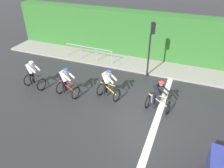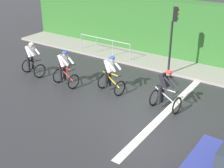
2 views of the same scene
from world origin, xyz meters
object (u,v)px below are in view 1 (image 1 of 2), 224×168
at_px(cyclist_lead, 33,75).
at_px(traffic_light_near_crossing, 151,42).
at_px(cyclist_mid, 108,85).
at_px(cyclist_fourth, 158,97).
at_px(pedestrian_railing_kerbside, 89,50).
at_px(cyclist_second, 66,83).

bearing_deg(cyclist_lead, traffic_light_near_crossing, -57.62).
relative_size(cyclist_mid, traffic_light_near_crossing, 0.50).
bearing_deg(cyclist_fourth, traffic_light_near_crossing, 20.67).
distance_m(cyclist_lead, cyclist_mid, 4.26).
bearing_deg(pedestrian_railing_kerbside, cyclist_second, -168.85).
relative_size(cyclist_fourth, pedestrian_railing_kerbside, 0.47).
distance_m(cyclist_mid, traffic_light_near_crossing, 3.62).
bearing_deg(traffic_light_near_crossing, pedestrian_railing_kerbside, 81.55).
bearing_deg(pedestrian_railing_kerbside, cyclist_fourth, -124.39).
distance_m(cyclist_second, pedestrian_railing_kerbside, 4.35).
xyz_separation_m(cyclist_second, cyclist_fourth, (0.49, -4.67, 0.00)).
relative_size(cyclist_lead, cyclist_mid, 1.00).
bearing_deg(cyclist_mid, cyclist_lead, 97.58).
xyz_separation_m(cyclist_fourth, traffic_light_near_crossing, (3.13, 1.18, 1.43)).
relative_size(cyclist_lead, cyclist_second, 1.00).
height_order(traffic_light_near_crossing, pedestrian_railing_kerbside, traffic_light_near_crossing).
bearing_deg(cyclist_fourth, cyclist_second, 96.02).
bearing_deg(cyclist_fourth, pedestrian_railing_kerbside, 55.61).
distance_m(traffic_light_near_crossing, pedestrian_railing_kerbside, 4.61).
bearing_deg(traffic_light_near_crossing, cyclist_lead, 122.38).
bearing_deg(pedestrian_railing_kerbside, cyclist_lead, 162.76).
xyz_separation_m(cyclist_mid, cyclist_fourth, (-0.11, -2.60, 0.00)).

